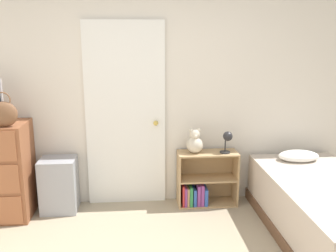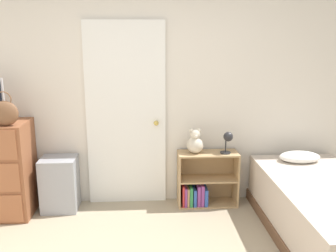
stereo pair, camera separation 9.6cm
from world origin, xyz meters
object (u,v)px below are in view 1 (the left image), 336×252
teddy_bear (195,142)px  bed (327,211)px  handbag (4,114)px  bookshelf (202,184)px  storage_bin (59,185)px  desk_lamp (227,138)px

teddy_bear → bed: teddy_bear is taller
handbag → teddy_bear: (1.94, 0.27, -0.42)m
bed → bookshelf: bearing=141.1°
teddy_bear → storage_bin: bearing=-178.9°
storage_bin → bookshelf: size_ratio=0.88×
handbag → teddy_bear: handbag is taller
storage_bin → bed: bed is taller
handbag → teddy_bear: size_ratio=1.23×
teddy_bear → handbag: bearing=-171.9°
storage_bin → bed: bearing=-17.1°
bed → teddy_bear: bearing=143.6°
handbag → bed: handbag is taller
bed → desk_lamp: bearing=134.5°
desk_lamp → bed: desk_lamp is taller
handbag → bed: 3.27m
storage_bin → desk_lamp: (1.87, -0.01, 0.49)m
handbag → desk_lamp: size_ratio=1.40×
handbag → bed: size_ratio=0.17×
bookshelf → teddy_bear: 0.51m
bookshelf → desk_lamp: size_ratio=2.73×
desk_lamp → storage_bin: bearing=179.6°
handbag → storage_bin: 0.99m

